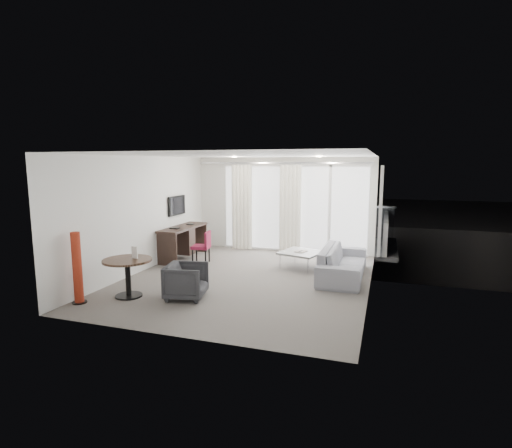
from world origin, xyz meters
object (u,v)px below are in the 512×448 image
(desk, at_px, (184,242))
(sofa, at_px, (343,262))
(rattan_chair_b, at_px, (347,227))
(coffee_table, at_px, (301,260))
(rattan_chair_a, at_px, (315,232))
(red_lamp, at_px, (77,268))
(round_table, at_px, (128,278))
(desk_chair, at_px, (201,247))
(tub_armchair, at_px, (186,281))

(desk, relative_size, sofa, 0.79)
(rattan_chair_b, bearing_deg, coffee_table, -123.58)
(coffee_table, distance_m, rattan_chair_a, 2.58)
(red_lamp, bearing_deg, round_table, 42.18)
(desk_chair, xyz_separation_m, coffee_table, (2.44, 0.31, -0.20))
(desk, bearing_deg, desk_chair, -27.77)
(desk, relative_size, red_lamp, 1.39)
(desk_chair, height_order, rattan_chair_b, rattan_chair_b)
(desk_chair, relative_size, rattan_chair_a, 0.90)
(tub_armchair, height_order, coffee_table, tub_armchair)
(coffee_table, height_order, rattan_chair_a, rattan_chair_a)
(coffee_table, xyz_separation_m, rattan_chair_a, (-0.11, 2.57, 0.25))
(desk, distance_m, rattan_chair_b, 5.27)
(desk_chair, xyz_separation_m, sofa, (3.45, -0.14, -0.07))
(desk, distance_m, round_table, 3.08)
(desk, bearing_deg, rattan_chair_b, 44.02)
(red_lamp, bearing_deg, coffee_table, 47.89)
(desk_chair, relative_size, coffee_table, 0.91)
(round_table, xyz_separation_m, rattan_chair_a, (2.49, 5.56, 0.09))
(tub_armchair, relative_size, rattan_chair_b, 0.79)
(tub_armchair, relative_size, rattan_chair_a, 0.79)
(desk, height_order, red_lamp, red_lamp)
(desk, relative_size, rattan_chair_b, 1.97)
(round_table, height_order, rattan_chair_b, rattan_chair_b)
(desk, distance_m, tub_armchair, 3.19)
(round_table, height_order, red_lamp, red_lamp)
(rattan_chair_b, bearing_deg, sofa, -108.55)
(tub_armchair, bearing_deg, rattan_chair_b, -30.31)
(coffee_table, relative_size, sofa, 0.39)
(desk, relative_size, desk_chair, 2.21)
(red_lamp, xyz_separation_m, rattan_chair_a, (3.11, 6.13, -0.19))
(rattan_chair_a, height_order, rattan_chair_b, rattan_chair_b)
(sofa, height_order, rattan_chair_b, rattan_chair_b)
(round_table, height_order, tub_armchair, round_table)
(red_lamp, xyz_separation_m, coffee_table, (3.22, 3.56, -0.44))
(desk_chair, height_order, tub_armchair, desk_chair)
(round_table, bearing_deg, sofa, 35.20)
(round_table, xyz_separation_m, red_lamp, (-0.62, -0.56, 0.28))
(desk_chair, xyz_separation_m, rattan_chair_b, (3.13, 4.01, 0.05))
(round_table, xyz_separation_m, sofa, (3.61, 2.55, -0.03))
(red_lamp, height_order, rattan_chair_b, red_lamp)
(red_lamp, relative_size, tub_armchair, 1.80)
(round_table, bearing_deg, rattan_chair_b, 63.83)
(desk, height_order, tub_armchair, desk)
(tub_armchair, height_order, sofa, sofa)
(desk_chair, relative_size, tub_armchair, 1.13)
(round_table, distance_m, rattan_chair_a, 6.10)
(desk_chair, bearing_deg, rattan_chair_a, 41.68)
(desk, height_order, round_table, desk)
(red_lamp, xyz_separation_m, tub_armchair, (1.68, 0.82, -0.31))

